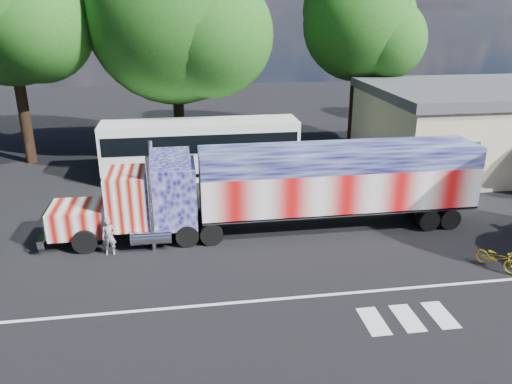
{
  "coord_description": "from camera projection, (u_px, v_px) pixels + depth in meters",
  "views": [
    {
      "loc": [
        -3.23,
        -18.17,
        9.92
      ],
      "look_at": [
        0.0,
        3.0,
        1.9
      ],
      "focal_mm": 35.0,
      "sensor_mm": 36.0,
      "label": 1
    }
  ],
  "objects": [
    {
      "name": "tree_ne_a",
      "position": [
        361.0,
        25.0,
        36.14
      ],
      "size": [
        8.57,
        8.16,
        12.72
      ],
      "color": "black",
      "rests_on": "ground"
    },
    {
      "name": "lane_markings",
      "position": [
        333.0,
        307.0,
        17.5
      ],
      "size": [
        30.0,
        2.67,
        0.01
      ],
      "color": "silver",
      "rests_on": "ground"
    },
    {
      "name": "coach_bus",
      "position": [
        201.0,
        148.0,
        30.36
      ],
      "size": [
        11.82,
        2.75,
        3.44
      ],
      "color": "white",
      "rests_on": "ground"
    },
    {
      "name": "tree_n_mid",
      "position": [
        177.0,
        17.0,
        31.38
      ],
      "size": [
        11.55,
        11.0,
        14.8
      ],
      "color": "black",
      "rests_on": "ground"
    },
    {
      "name": "woman",
      "position": [
        109.0,
        237.0,
        20.94
      ],
      "size": [
        0.61,
        0.42,
        1.64
      ],
      "primitive_type": "imported",
      "rotation": [
        0.0,
        0.0,
        0.04
      ],
      "color": "slate",
      "rests_on": "ground"
    },
    {
      "name": "bicycle",
      "position": [
        497.0,
        258.0,
        19.91
      ],
      "size": [
        1.45,
        1.83,
        0.93
      ],
      "primitive_type": "imported",
      "rotation": [
        0.0,
        0.0,
        0.55
      ],
      "color": "gold",
      "rests_on": "ground"
    },
    {
      "name": "tree_nw_a",
      "position": [
        9.0,
        6.0,
        30.22
      ],
      "size": [
        10.12,
        9.63,
        14.75
      ],
      "color": "black",
      "rests_on": "ground"
    },
    {
      "name": "semi_truck",
      "position": [
        287.0,
        186.0,
        22.84
      ],
      "size": [
        19.78,
        3.12,
        4.22
      ],
      "color": "black",
      "rests_on": "ground"
    },
    {
      "name": "ground",
      "position": [
        267.0,
        260.0,
        20.75
      ],
      "size": [
        100.0,
        100.0,
        0.0
      ],
      "primitive_type": "plane",
      "color": "black"
    }
  ]
}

